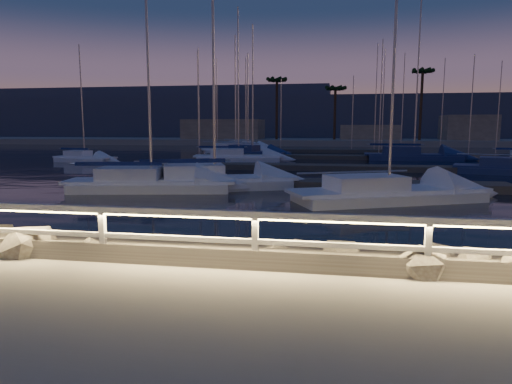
% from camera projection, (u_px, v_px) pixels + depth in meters
% --- Properties ---
extents(ground, '(400.00, 400.00, 0.00)m').
position_uv_depth(ground, '(203.00, 265.00, 8.55)').
color(ground, gray).
rests_on(ground, ground).
extents(harbor_water, '(400.00, 440.00, 0.60)m').
position_uv_depth(harbor_water, '(307.00, 168.00, 39.12)').
color(harbor_water, black).
rests_on(harbor_water, ground).
extents(guard_rail, '(44.11, 0.12, 1.06)m').
position_uv_depth(guard_rail, '(199.00, 225.00, 8.45)').
color(guard_rail, silver).
rests_on(guard_rail, ground).
extents(floating_docks, '(22.00, 36.00, 0.40)m').
position_uv_depth(floating_docks, '(308.00, 161.00, 40.29)').
color(floating_docks, '#625951').
rests_on(floating_docks, ground).
extents(far_shore, '(160.00, 14.00, 5.20)m').
position_uv_depth(far_shore, '(322.00, 140.00, 80.72)').
color(far_shore, gray).
rests_on(far_shore, ground).
extents(palm_left, '(3.00, 3.00, 11.20)m').
position_uv_depth(palm_left, '(277.00, 83.00, 78.68)').
color(palm_left, '#44301F').
rests_on(palm_left, ground).
extents(palm_center, '(3.00, 3.00, 9.70)m').
position_uv_depth(palm_center, '(335.00, 90.00, 78.13)').
color(palm_center, '#44301F').
rests_on(palm_center, ground).
extents(palm_right, '(3.00, 3.00, 12.20)m').
position_uv_depth(palm_right, '(423.00, 75.00, 74.43)').
color(palm_right, '#44301F').
rests_on(palm_right, ground).
extents(distant_hills, '(230.00, 37.50, 18.00)m').
position_uv_depth(distant_hills, '(257.00, 120.00, 142.01)').
color(distant_hills, '#3B435B').
rests_on(distant_hills, ground).
extents(sailboat_b, '(8.60, 5.15, 14.21)m').
position_uv_depth(sailboat_b, '(210.00, 180.00, 23.48)').
color(sailboat_b, white).
rests_on(sailboat_b, ground).
extents(sailboat_c, '(8.61, 3.97, 14.12)m').
position_uv_depth(sailboat_c, '(147.00, 182.00, 22.71)').
color(sailboat_c, white).
rests_on(sailboat_c, ground).
extents(sailboat_d, '(8.80, 5.71, 14.55)m').
position_uv_depth(sailboat_d, '(384.00, 192.00, 19.41)').
color(sailboat_d, white).
rests_on(sailboat_d, ground).
extents(sailboat_e, '(6.31, 3.05, 10.42)m').
position_uv_depth(sailboat_e, '(83.00, 158.00, 41.29)').
color(sailboat_e, white).
rests_on(sailboat_e, ground).
extents(sailboat_g, '(8.43, 3.66, 13.86)m').
position_uv_depth(sailboat_g, '(236.00, 157.00, 42.23)').
color(sailboat_g, white).
rests_on(sailboat_g, ground).
extents(sailboat_i, '(7.21, 3.46, 11.91)m').
position_uv_depth(sailboat_i, '(246.00, 150.00, 55.26)').
color(sailboat_i, white).
rests_on(sailboat_i, ground).
extents(sailboat_j, '(8.38, 4.92, 13.82)m').
position_uv_depth(sailboat_j, '(251.00, 152.00, 48.91)').
color(sailboat_j, navy).
rests_on(sailboat_j, ground).
extents(sailboat_k, '(9.24, 2.94, 15.58)m').
position_uv_depth(sailboat_k, '(411.00, 155.00, 43.82)').
color(sailboat_k, navy).
rests_on(sailboat_k, ground).
extents(sailboat_m, '(7.68, 4.00, 12.68)m').
position_uv_depth(sailboat_m, '(245.00, 146.00, 63.98)').
color(sailboat_m, white).
rests_on(sailboat_m, ground).
extents(sailboat_n, '(8.42, 4.99, 13.89)m').
position_uv_depth(sailboat_n, '(234.00, 150.00, 54.78)').
color(sailboat_n, white).
rests_on(sailboat_n, ground).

